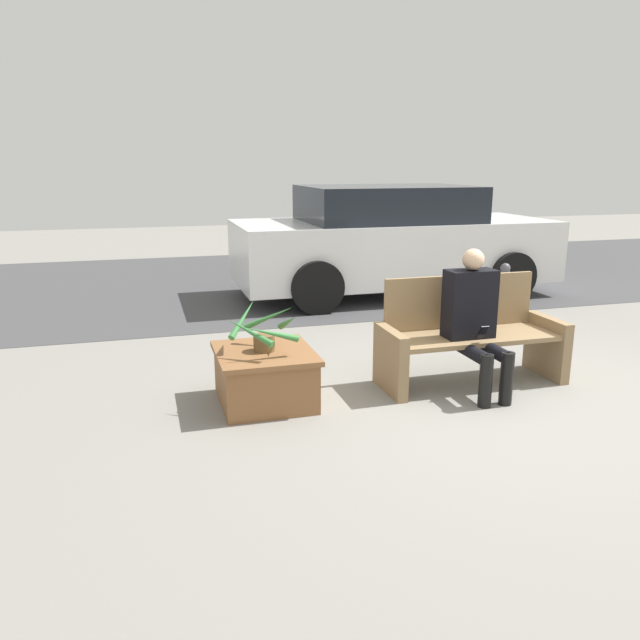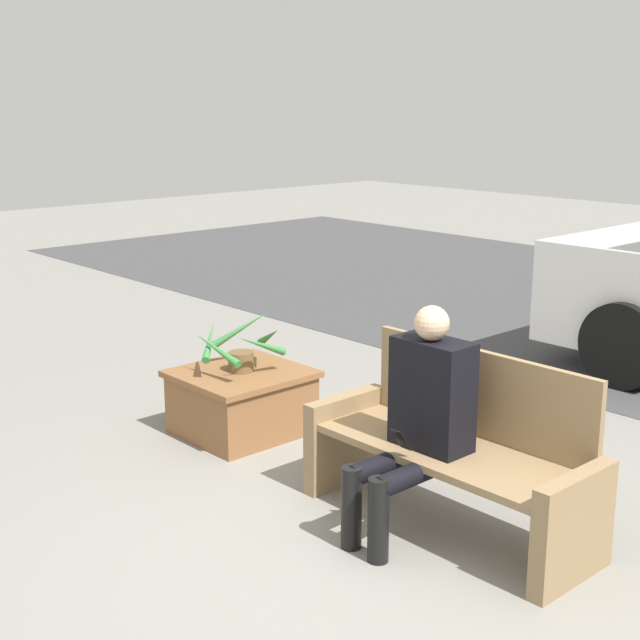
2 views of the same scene
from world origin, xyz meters
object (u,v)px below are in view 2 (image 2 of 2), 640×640
(planter_box, at_px, (242,399))
(potted_plant, at_px, (240,348))
(person_seated, at_px, (420,414))
(bench, at_px, (455,451))

(planter_box, bearing_deg, potted_plant, -78.12)
(potted_plant, bearing_deg, person_seated, -6.01)
(bench, relative_size, planter_box, 1.98)
(planter_box, height_order, potted_plant, potted_plant)
(bench, bearing_deg, person_seated, -110.31)
(bench, height_order, person_seated, person_seated)
(person_seated, relative_size, potted_plant, 1.98)
(person_seated, bearing_deg, planter_box, 173.84)
(bench, relative_size, potted_plant, 2.66)
(bench, distance_m, planter_box, 1.81)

